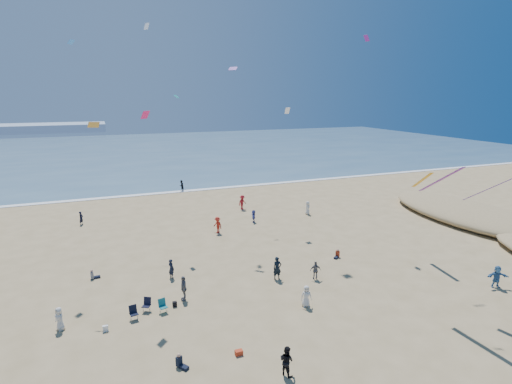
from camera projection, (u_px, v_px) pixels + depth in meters
name	position (u px, v px, depth m)	size (l,w,h in m)	color
ground	(276.00, 384.00, 21.15)	(220.00, 220.00, 0.00)	tan
ocean	(131.00, 152.00, 107.10)	(220.00, 100.00, 0.06)	#476B84
surf_line	(157.00, 193.00, 61.86)	(220.00, 1.20, 0.08)	white
standing_flyers	(267.00, 244.00, 38.65)	(33.17, 53.26, 1.95)	silver
seated_group	(254.00, 322.00, 26.20)	(22.51, 21.45, 0.84)	white
chair_cluster	(148.00, 308.00, 27.72)	(2.71, 1.56, 1.00)	black
white_tote	(106.00, 328.00, 25.86)	(0.35, 0.20, 0.40)	white
black_backpack	(175.00, 304.00, 28.87)	(0.30, 0.22, 0.38)	black
cooler	(239.00, 353.00, 23.51)	(0.45, 0.30, 0.30)	red
navy_bag	(277.00, 271.00, 34.39)	(0.28, 0.18, 0.34)	black
kites_aloft	(333.00, 99.00, 32.24)	(42.21, 34.74, 25.39)	orange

